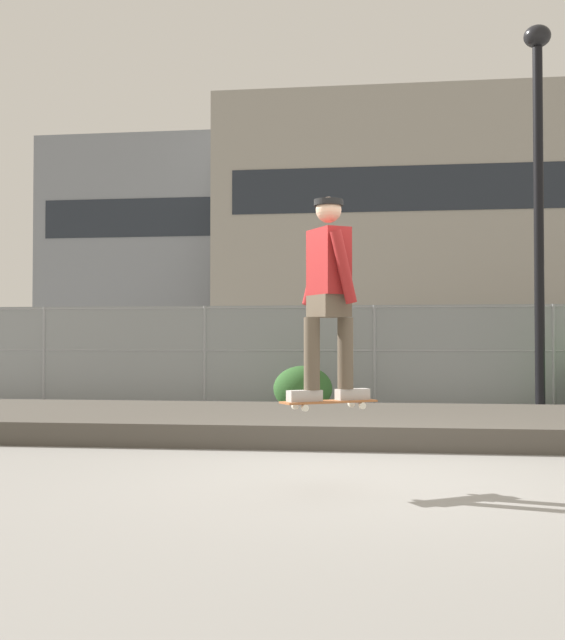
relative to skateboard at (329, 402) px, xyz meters
The scene contains 10 objects.
ground_plane 0.85m from the skateboard, 52.30° to the left, with size 120.00×120.00×0.00m, color gray.
gravel_berm 3.90m from the skateboard, 85.63° to the left, with size 12.60×3.32×0.27m, color #4C473F.
skateboard is the anchor object (origin of this frame).
skater 0.94m from the skateboard, 45.00° to the right, with size 0.66×0.61×1.65m.
chain_fence 8.04m from the skateboard, 87.90° to the left, with size 18.99×0.06×1.85m.
street_lamp 8.17m from the skateboard, 66.48° to the left, with size 0.44×0.44×6.39m.
parked_car_near 11.32m from the skateboard, 106.00° to the left, with size 4.55×2.25×1.66m.
library_building 50.59m from the skateboard, 103.21° to the left, with size 21.83×12.28×14.74m.
office_block 43.15m from the skateboard, 81.15° to the left, with size 31.42×10.37×15.35m.
shrub_left 6.96m from the skateboard, 97.47° to the left, with size 1.00×0.82×0.77m.
Camera 1 is at (0.13, -6.74, 1.21)m, focal length 44.10 mm.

